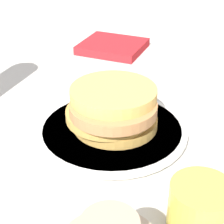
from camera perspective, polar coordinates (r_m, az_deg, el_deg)
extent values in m
plane|color=#BCB7AD|center=(0.60, 1.94, -3.87)|extent=(4.00, 4.00, 0.00)
cylinder|color=silver|center=(0.61, 0.00, -2.78)|extent=(0.22, 0.22, 0.01)
cylinder|color=silver|center=(0.60, 0.00, -2.59)|extent=(0.24, 0.24, 0.01)
cylinder|color=#C29646|center=(0.60, 0.28, -1.57)|extent=(0.14, 0.14, 0.02)
cylinder|color=gold|center=(0.59, -0.52, -0.27)|extent=(0.14, 0.14, 0.02)
cylinder|color=#AD7648|center=(0.57, 0.19, 0.60)|extent=(0.14, 0.14, 0.02)
cylinder|color=#D8A655|center=(0.58, 0.08, 2.81)|extent=(0.14, 0.14, 0.02)
cylinder|color=yellow|center=(0.45, 13.31, -13.91)|extent=(0.07, 0.07, 0.06)
cube|color=red|center=(0.94, 0.11, 9.97)|extent=(0.19, 0.18, 0.02)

